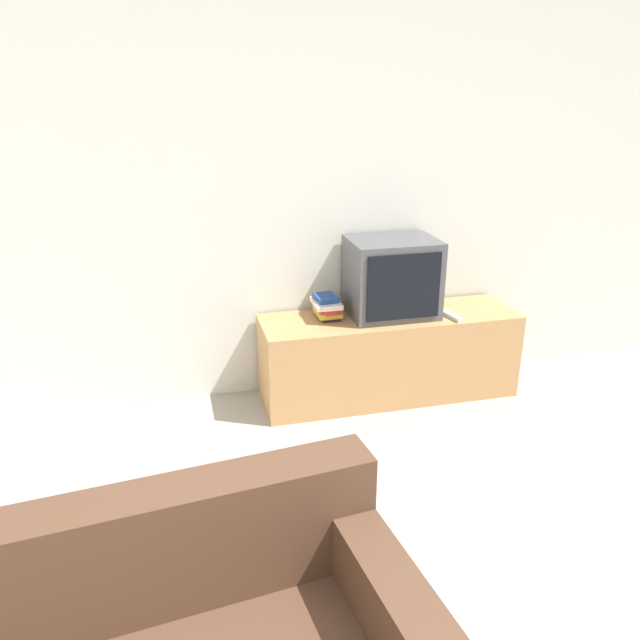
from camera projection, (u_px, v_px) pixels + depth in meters
The scene contains 5 objects.
wall_back at pixel (258, 187), 3.63m from camera, with size 9.00×0.06×2.60m.
tv_stand at pixel (388, 355), 3.91m from camera, with size 1.59×0.47×0.53m.
television at pixel (392, 277), 3.76m from camera, with size 0.52×0.41×0.47m.
book_stack at pixel (327, 307), 3.76m from camera, with size 0.16×0.22×0.14m.
remote_on_stand at pixel (452, 316), 3.78m from camera, with size 0.08×0.18×0.02m.
Camera 1 is at (-0.54, -0.61, 1.88)m, focal length 35.00 mm.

